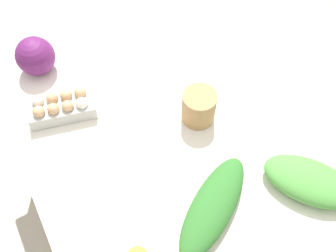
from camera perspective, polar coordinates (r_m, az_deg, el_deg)
name	(u,v)px	position (r m, az deg, el deg)	size (l,w,h in m)	color
ground_plane	(168,203)	(2.08, 0.00, -11.69)	(8.00, 8.00, 0.00)	#B2A899
dining_table	(168,141)	(1.47, 0.00, -2.30)	(1.37, 1.05, 0.76)	silver
cabbage_purple	(35,56)	(1.60, -19.56, 10.00)	(0.16, 0.16, 0.16)	#601E5B
egg_carton	(62,107)	(1.45, -15.89, 2.85)	(0.17, 0.26, 0.09)	#B7B7B2
paper_bag	(199,107)	(1.37, 4.72, 2.91)	(0.12, 0.12, 0.13)	#A87F51
greens_bunch_dandelion	(309,181)	(1.33, 20.74, -7.86)	(0.31, 0.17, 0.08)	#4C933D
greens_bunch_beet_tops	(213,206)	(1.23, 6.89, -12.00)	(0.39, 0.13, 0.07)	#2D6B28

